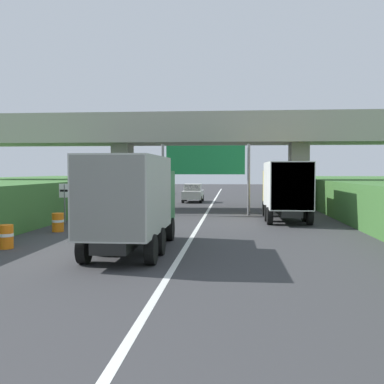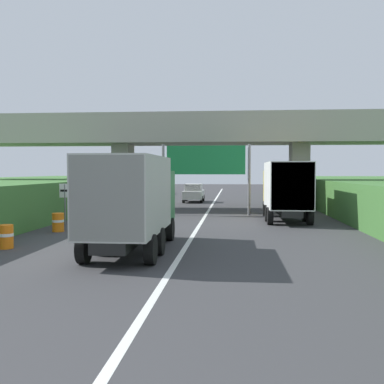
% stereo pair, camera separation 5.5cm
% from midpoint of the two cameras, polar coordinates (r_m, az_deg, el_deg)
% --- Properties ---
extents(lane_centre_stripe, '(0.20, 93.66, 0.01)m').
position_cam_midpoint_polar(lane_centre_stripe, '(28.78, 1.40, -3.21)').
color(lane_centre_stripe, white).
rests_on(lane_centre_stripe, ground).
extents(overpass_bridge, '(40.00, 4.80, 7.20)m').
position_cam_midpoint_polar(overpass_bridge, '(35.41, 2.10, 6.56)').
color(overpass_bridge, '#9E998E').
rests_on(overpass_bridge, ground).
extents(overhead_highway_sign, '(5.88, 0.18, 4.70)m').
position_cam_midpoint_polar(overhead_highway_sign, '(30.44, 1.62, 3.51)').
color(overhead_highway_sign, slate).
rests_on(overhead_highway_sign, ground).
extents(speed_limit_sign, '(0.60, 0.08, 2.23)m').
position_cam_midpoint_polar(speed_limit_sign, '(26.17, -15.58, -0.66)').
color(speed_limit_sign, slate).
rests_on(speed_limit_sign, ground).
extents(truck_green, '(2.44, 7.30, 3.44)m').
position_cam_midpoint_polar(truck_green, '(16.74, -7.45, -0.81)').
color(truck_green, black).
rests_on(truck_green, ground).
extents(truck_yellow, '(2.44, 7.30, 3.44)m').
position_cam_midpoint_polar(truck_yellow, '(27.70, 11.41, 0.51)').
color(truck_yellow, black).
rests_on(truck_yellow, ground).
extents(car_white, '(1.86, 4.10, 1.72)m').
position_cam_midpoint_polar(car_white, '(43.23, 0.09, -0.12)').
color(car_white, silver).
rests_on(car_white, ground).
extents(construction_barrel_2, '(0.57, 0.57, 0.90)m').
position_cam_midpoint_polar(construction_barrel_2, '(18.77, -22.17, -5.13)').
color(construction_barrel_2, orange).
rests_on(construction_barrel_2, ground).
extents(construction_barrel_3, '(0.57, 0.57, 0.90)m').
position_cam_midpoint_polar(construction_barrel_3, '(23.14, -16.36, -3.61)').
color(construction_barrel_3, orange).
rests_on(construction_barrel_3, ground).
extents(construction_barrel_4, '(0.57, 0.57, 0.90)m').
position_cam_midpoint_polar(construction_barrel_4, '(27.74, -12.86, -2.55)').
color(construction_barrel_4, orange).
rests_on(construction_barrel_4, ground).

